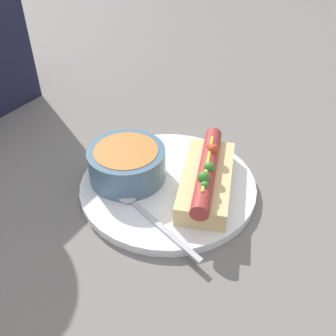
% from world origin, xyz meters
% --- Properties ---
extents(ground_plane, '(4.00, 4.00, 0.00)m').
position_xyz_m(ground_plane, '(0.00, 0.00, 0.00)').
color(ground_plane, slate).
extents(dinner_plate, '(0.28, 0.28, 0.01)m').
position_xyz_m(dinner_plate, '(0.00, 0.00, 0.01)').
color(dinner_plate, white).
rests_on(dinner_plate, ground_plane).
extents(hot_dog, '(0.19, 0.13, 0.06)m').
position_xyz_m(hot_dog, '(0.02, -0.06, 0.04)').
color(hot_dog, '#E5C17F').
rests_on(hot_dog, dinner_plate).
extents(soup_bowl, '(0.12, 0.12, 0.05)m').
position_xyz_m(soup_bowl, '(-0.02, 0.06, 0.04)').
color(soup_bowl, slate).
rests_on(soup_bowl, dinner_plate).
extents(spoon, '(0.07, 0.18, 0.01)m').
position_xyz_m(spoon, '(-0.07, 0.01, 0.02)').
color(spoon, '#B7B7BC').
rests_on(spoon, dinner_plate).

